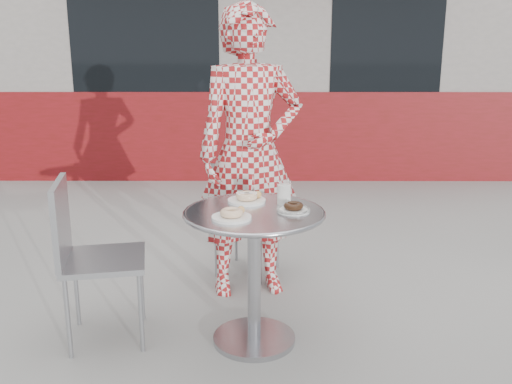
{
  "coord_description": "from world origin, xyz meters",
  "views": [
    {
      "loc": [
        0.02,
        -2.71,
        1.55
      ],
      "look_at": [
        0.01,
        0.12,
        0.79
      ],
      "focal_mm": 40.0,
      "sensor_mm": 36.0,
      "label": 1
    }
  ],
  "objects_px": {
    "plate_near": "(232,215)",
    "plate_checker": "(293,209)",
    "chair_left": "(104,291)",
    "seated_person": "(250,154)",
    "bistro_table": "(254,244)",
    "plate_far": "(247,198)",
    "milk_cup": "(284,193)",
    "chair_far": "(247,239)"
  },
  "relations": [
    {
      "from": "chair_left",
      "to": "milk_cup",
      "type": "bearing_deg",
      "value": -94.78
    },
    {
      "from": "plate_far",
      "to": "plate_near",
      "type": "distance_m",
      "value": 0.3
    },
    {
      "from": "seated_person",
      "to": "milk_cup",
      "type": "relative_size",
      "value": 14.59
    },
    {
      "from": "plate_near",
      "to": "milk_cup",
      "type": "bearing_deg",
      "value": 45.11
    },
    {
      "from": "chair_left",
      "to": "plate_checker",
      "type": "relative_size",
      "value": 5.15
    },
    {
      "from": "plate_near",
      "to": "chair_far",
      "type": "bearing_deg",
      "value": 87.43
    },
    {
      "from": "plate_far",
      "to": "plate_checker",
      "type": "height_order",
      "value": "plate_far"
    },
    {
      "from": "milk_cup",
      "to": "seated_person",
      "type": "bearing_deg",
      "value": 109.12
    },
    {
      "from": "bistro_table",
      "to": "plate_near",
      "type": "distance_m",
      "value": 0.25
    },
    {
      "from": "chair_far",
      "to": "seated_person",
      "type": "height_order",
      "value": "seated_person"
    },
    {
      "from": "plate_far",
      "to": "plate_checker",
      "type": "xyz_separation_m",
      "value": [
        0.23,
        -0.17,
        -0.01
      ]
    },
    {
      "from": "chair_left",
      "to": "plate_near",
      "type": "xyz_separation_m",
      "value": [
        0.69,
        -0.16,
        0.47
      ]
    },
    {
      "from": "plate_near",
      "to": "plate_checker",
      "type": "xyz_separation_m",
      "value": [
        0.3,
        0.12,
        -0.01
      ]
    },
    {
      "from": "chair_far",
      "to": "plate_near",
      "type": "distance_m",
      "value": 1.17
    },
    {
      "from": "plate_checker",
      "to": "chair_far",
      "type": "bearing_deg",
      "value": 105.18
    },
    {
      "from": "bistro_table",
      "to": "plate_far",
      "type": "bearing_deg",
      "value": 102.35
    },
    {
      "from": "chair_far",
      "to": "milk_cup",
      "type": "relative_size",
      "value": 6.46
    },
    {
      "from": "plate_near",
      "to": "plate_checker",
      "type": "relative_size",
      "value": 1.13
    },
    {
      "from": "chair_left",
      "to": "seated_person",
      "type": "height_order",
      "value": "seated_person"
    },
    {
      "from": "chair_left",
      "to": "plate_far",
      "type": "relative_size",
      "value": 4.36
    },
    {
      "from": "plate_far",
      "to": "milk_cup",
      "type": "distance_m",
      "value": 0.2
    },
    {
      "from": "seated_person",
      "to": "plate_far",
      "type": "distance_m",
      "value": 0.52
    },
    {
      "from": "plate_near",
      "to": "plate_checker",
      "type": "distance_m",
      "value": 0.32
    },
    {
      "from": "chair_left",
      "to": "seated_person",
      "type": "relative_size",
      "value": 0.49
    },
    {
      "from": "seated_person",
      "to": "plate_far",
      "type": "bearing_deg",
      "value": -102.79
    },
    {
      "from": "bistro_table",
      "to": "milk_cup",
      "type": "distance_m",
      "value": 0.31
    },
    {
      "from": "chair_left",
      "to": "bistro_table",
      "type": "bearing_deg",
      "value": -103.39
    },
    {
      "from": "chair_far",
      "to": "plate_near",
      "type": "relative_size",
      "value": 4.1
    },
    {
      "from": "chair_far",
      "to": "plate_near",
      "type": "xyz_separation_m",
      "value": [
        -0.05,
        -1.05,
        0.5
      ]
    },
    {
      "from": "chair_left",
      "to": "plate_near",
      "type": "relative_size",
      "value": 4.57
    },
    {
      "from": "plate_checker",
      "to": "chair_left",
      "type": "bearing_deg",
      "value": 177.75
    },
    {
      "from": "chair_left",
      "to": "plate_far",
      "type": "bearing_deg",
      "value": -90.82
    },
    {
      "from": "bistro_table",
      "to": "chair_far",
      "type": "xyz_separation_m",
      "value": [
        -0.06,
        0.93,
        -0.31
      ]
    },
    {
      "from": "plate_near",
      "to": "plate_checker",
      "type": "bearing_deg",
      "value": 22.27
    },
    {
      "from": "bistro_table",
      "to": "chair_left",
      "type": "relative_size",
      "value": 0.83
    },
    {
      "from": "bistro_table",
      "to": "plate_far",
      "type": "height_order",
      "value": "plate_far"
    },
    {
      "from": "plate_checker",
      "to": "seated_person",
      "type": "bearing_deg",
      "value": 108.62
    },
    {
      "from": "plate_far",
      "to": "seated_person",
      "type": "bearing_deg",
      "value": 89.16
    },
    {
      "from": "plate_near",
      "to": "milk_cup",
      "type": "distance_m",
      "value": 0.37
    },
    {
      "from": "bistro_table",
      "to": "seated_person",
      "type": "relative_size",
      "value": 0.41
    },
    {
      "from": "plate_far",
      "to": "plate_near",
      "type": "bearing_deg",
      "value": -102.93
    },
    {
      "from": "seated_person",
      "to": "chair_far",
      "type": "bearing_deg",
      "value": 83.99
    }
  ]
}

